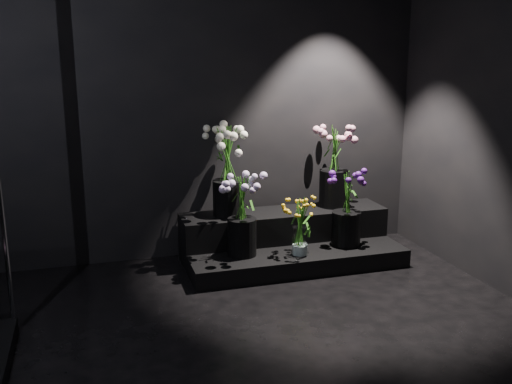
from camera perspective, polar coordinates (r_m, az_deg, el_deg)
name	(u,v)px	position (r m, az deg, el deg)	size (l,w,h in m)	color
floor	(267,368)	(3.38, 1.11, -17.22)	(4.00, 4.00, 0.00)	black
wall_back	(195,95)	(4.85, -6.16, 9.65)	(4.00, 4.00, 0.00)	black
display_riser	(288,240)	(4.94, 3.23, -4.85)	(1.81, 0.80, 0.40)	black
bouquet_orange_bells	(300,226)	(4.58, 4.46, -3.38)	(0.28, 0.28, 0.47)	white
bouquet_lilac	(242,210)	(4.52, -1.43, -1.78)	(0.41, 0.41, 0.66)	black
bouquet_purple	(347,206)	(4.83, 9.08, -1.39)	(0.38, 0.38, 0.64)	black
bouquet_cream_roses	(228,167)	(4.75, -2.82, 2.46)	(0.41, 0.41, 0.74)	black
bouquet_pink_roses	(334,160)	(5.07, 7.83, 3.21)	(0.41, 0.41, 0.74)	black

